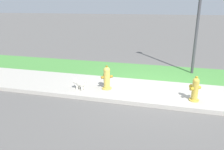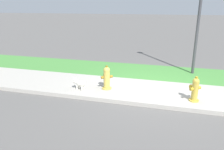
% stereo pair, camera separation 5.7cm
% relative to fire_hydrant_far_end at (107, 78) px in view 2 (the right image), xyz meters
% --- Properties ---
extents(ground_plane, '(120.00, 120.00, 0.00)m').
position_rel_fire_hydrant_far_end_xyz_m(ground_plane, '(1.55, 0.19, -0.39)').
color(ground_plane, '#5B5956').
extents(sidewalk_pavement, '(18.00, 2.11, 0.01)m').
position_rel_fire_hydrant_far_end_xyz_m(sidewalk_pavement, '(1.55, 0.19, -0.38)').
color(sidewalk_pavement, '#ADA89E').
rests_on(sidewalk_pavement, ground).
extents(grass_verge, '(18.00, 2.18, 0.01)m').
position_rel_fire_hydrant_far_end_xyz_m(grass_verge, '(1.55, 2.34, -0.38)').
color(grass_verge, '#47893D').
rests_on(grass_verge, ground).
extents(street_curb, '(18.00, 0.16, 0.12)m').
position_rel_fire_hydrant_far_end_xyz_m(street_curb, '(1.55, -0.94, -0.33)').
color(street_curb, '#ADA89E').
rests_on(street_curb, ground).
extents(fire_hydrant_far_end, '(0.37, 0.36, 0.80)m').
position_rel_fire_hydrant_far_end_xyz_m(fire_hydrant_far_end, '(0.00, 0.00, 0.00)').
color(fire_hydrant_far_end, gold).
rests_on(fire_hydrant_far_end, ground).
extents(fire_hydrant_by_grass_verge, '(0.34, 0.33, 0.74)m').
position_rel_fire_hydrant_far_end_xyz_m(fire_hydrant_by_grass_verge, '(2.69, -0.25, -0.03)').
color(fire_hydrant_by_grass_verge, gold).
rests_on(fire_hydrant_by_grass_verge, ground).
extents(small_white_dog, '(0.47, 0.28, 0.41)m').
position_rel_fire_hydrant_far_end_xyz_m(small_white_dog, '(-0.83, -0.32, -0.15)').
color(small_white_dog, silver).
rests_on(small_white_dog, ground).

